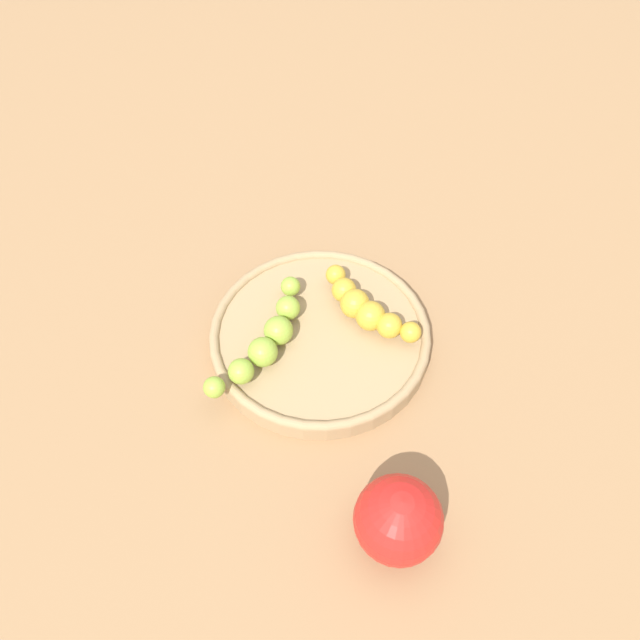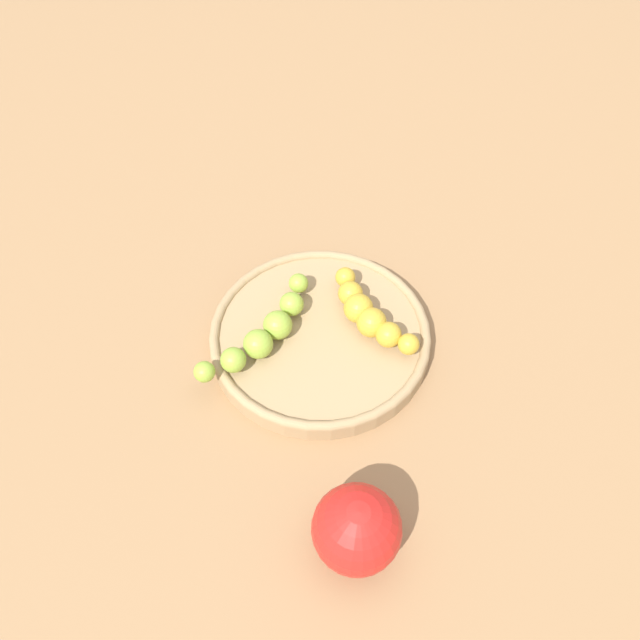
% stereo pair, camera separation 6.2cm
% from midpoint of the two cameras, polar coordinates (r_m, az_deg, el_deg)
% --- Properties ---
extents(ground_plane, '(2.40, 2.40, 0.00)m').
position_cam_midpoint_polar(ground_plane, '(0.66, 2.73, -2.20)').
color(ground_plane, '#936D47').
extents(fruit_bowl, '(0.22, 0.22, 0.02)m').
position_cam_midpoint_polar(fruit_bowl, '(0.65, 2.77, -1.58)').
color(fruit_bowl, '#A08259').
rests_on(fruit_bowl, ground_plane).
extents(banana_spotted, '(0.12, 0.06, 0.03)m').
position_cam_midpoint_polar(banana_spotted, '(0.64, 7.08, 0.39)').
color(banana_spotted, gold).
rests_on(banana_spotted, fruit_bowl).
extents(banana_green, '(0.05, 0.16, 0.03)m').
position_cam_midpoint_polar(banana_green, '(0.62, -2.14, -1.24)').
color(banana_green, '#8CAD38').
rests_on(banana_green, fruit_bowl).
extents(apple_red, '(0.07, 0.07, 0.07)m').
position_cam_midpoint_polar(apple_red, '(0.53, 6.82, -18.19)').
color(apple_red, red).
rests_on(apple_red, ground_plane).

